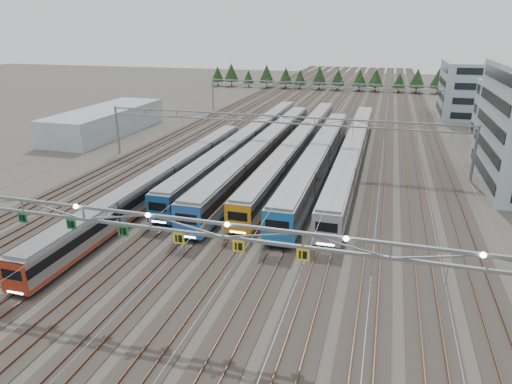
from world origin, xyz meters
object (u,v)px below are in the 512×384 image
(train_d, at_px, (300,144))
(west_shed, at_px, (106,121))
(train_c, at_px, (264,150))
(train_b, at_px, (248,141))
(train_e, at_px, (319,158))
(gantry_near, at_px, (149,225))
(depot_bldg_north, at_px, (492,91))
(gantry_far, at_px, (321,89))
(train_a, at_px, (166,178))
(gantry_mid, at_px, (278,125))
(train_f, at_px, (353,150))

(train_d, xyz_separation_m, west_shed, (-41.07, 6.31, 0.39))
(train_c, bearing_deg, train_d, 53.52)
(train_b, distance_m, train_e, 15.91)
(gantry_near, bearing_deg, depot_bldg_north, 67.09)
(train_e, xyz_separation_m, west_shed, (-45.57, 14.96, 0.18))
(train_b, xyz_separation_m, west_shed, (-32.07, 6.55, 0.40))
(gantry_far, xyz_separation_m, west_shed, (-38.82, -32.17, -3.89))
(gantry_near, bearing_deg, gantry_far, 89.97)
(west_shed, bearing_deg, train_e, -18.17)
(train_a, relative_size, train_d, 0.80)
(train_a, xyz_separation_m, train_d, (13.50, 22.23, 0.17))
(gantry_far, bearing_deg, gantry_mid, -90.00)
(train_a, height_order, gantry_mid, gantry_mid)
(train_c, bearing_deg, gantry_mid, -10.94)
(train_b, bearing_deg, depot_bldg_north, 45.14)
(train_e, bearing_deg, gantry_mid, 162.49)
(train_d, xyz_separation_m, gantry_near, (-2.30, -46.64, 4.98))
(train_d, height_order, train_f, train_f)
(train_e, distance_m, train_f, 7.89)
(train_d, distance_m, gantry_mid, 8.12)
(train_d, distance_m, train_f, 9.26)
(train_e, bearing_deg, depot_bldg_north, 59.34)
(train_e, height_order, gantry_mid, gantry_mid)
(train_b, distance_m, gantry_far, 39.54)
(west_shed, bearing_deg, train_f, -9.62)
(train_d, relative_size, train_f, 1.06)
(gantry_far, bearing_deg, train_c, -92.89)
(gantry_far, height_order, west_shed, gantry_far)
(train_a, relative_size, train_e, 1.01)
(gantry_near, height_order, gantry_mid, gantry_near)
(train_a, height_order, train_d, train_d)
(train_f, bearing_deg, train_c, -163.85)
(train_b, bearing_deg, train_f, -6.15)
(gantry_near, bearing_deg, train_f, 75.74)
(train_e, relative_size, gantry_mid, 0.94)
(train_a, xyz_separation_m, train_b, (4.50, 21.99, 0.17))
(train_e, relative_size, gantry_far, 0.94)
(depot_bldg_north, bearing_deg, train_c, -128.51)
(gantry_mid, bearing_deg, gantry_far, 90.00)
(gantry_far, bearing_deg, gantry_near, -90.03)
(train_e, bearing_deg, train_f, 55.20)
(gantry_mid, bearing_deg, train_f, 21.11)
(train_a, relative_size, gantry_near, 0.94)
(train_b, bearing_deg, train_c, -52.42)
(train_a, xyz_separation_m, gantry_far, (11.25, 60.71, 4.45))
(west_shed, bearing_deg, gantry_near, -53.78)
(train_b, relative_size, train_c, 1.11)
(gantry_far, distance_m, depot_bldg_north, 39.64)
(train_a, bearing_deg, train_f, 41.71)
(train_b, bearing_deg, gantry_mid, -42.94)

